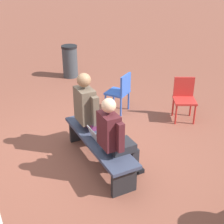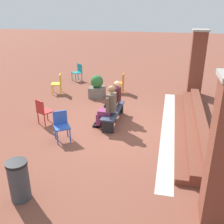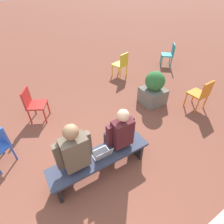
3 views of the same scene
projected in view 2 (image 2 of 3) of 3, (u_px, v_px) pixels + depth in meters
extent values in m
plane|color=brown|center=(116.00, 127.00, 8.38)|extent=(60.00, 60.00, 0.00)
cube|color=#B7B2A8|center=(168.00, 127.00, 8.35)|extent=(6.61, 0.40, 0.01)
cube|color=brown|center=(189.00, 127.00, 8.19)|extent=(5.81, 0.90, 0.15)
cube|color=brown|center=(195.00, 123.00, 8.11)|extent=(5.81, 0.60, 0.15)
cube|color=brown|center=(201.00, 119.00, 8.02)|extent=(5.81, 0.30, 0.15)
cube|color=brown|center=(197.00, 64.00, 10.82)|extent=(0.56, 0.56, 2.63)
cube|color=gray|center=(201.00, 30.00, 10.30)|extent=(0.64, 0.64, 0.08)
cube|color=#33384C|center=(113.00, 110.00, 8.55)|extent=(1.80, 0.44, 0.05)
cube|color=black|center=(118.00, 108.00, 9.36)|extent=(0.06, 0.37, 0.40)
cube|color=black|center=(108.00, 127.00, 7.92)|extent=(0.06, 0.37, 0.40)
cube|color=#232328|center=(111.00, 103.00, 8.94)|extent=(0.31, 0.36, 0.13)
cube|color=#232328|center=(107.00, 109.00, 9.15)|extent=(0.10, 0.11, 0.45)
cube|color=black|center=(105.00, 114.00, 9.24)|extent=(0.10, 0.22, 0.06)
cube|color=#232328|center=(106.00, 111.00, 9.01)|extent=(0.10, 0.11, 0.45)
cube|color=black|center=(104.00, 116.00, 9.09)|extent=(0.10, 0.22, 0.06)
cube|color=#47191E|center=(117.00, 95.00, 8.77)|extent=(0.34, 0.22, 0.50)
cube|color=#195133|center=(114.00, 96.00, 8.81)|extent=(0.04, 0.01, 0.30)
cube|color=#47191E|center=(117.00, 93.00, 8.99)|extent=(0.08, 0.09, 0.43)
cube|color=#47191E|center=(114.00, 97.00, 8.60)|extent=(0.08, 0.09, 0.43)
sphere|color=#DBAD89|center=(117.00, 84.00, 8.63)|extent=(0.20, 0.20, 0.20)
cube|color=#7F2D5B|center=(105.00, 112.00, 8.19)|extent=(0.34, 0.40, 0.14)
cube|color=#7F2D5B|center=(100.00, 119.00, 8.42)|extent=(0.11, 0.12, 0.45)
cube|color=black|center=(98.00, 124.00, 8.51)|extent=(0.11, 0.24, 0.07)
cube|color=#7F2D5B|center=(98.00, 121.00, 8.26)|extent=(0.11, 0.12, 0.45)
cube|color=black|center=(96.00, 126.00, 8.34)|extent=(0.11, 0.24, 0.07)
cube|color=brown|center=(112.00, 102.00, 8.01)|extent=(0.38, 0.24, 0.56)
cube|color=brown|center=(111.00, 100.00, 8.25)|extent=(0.09, 0.10, 0.47)
cube|color=brown|center=(108.00, 105.00, 7.82)|extent=(0.09, 0.10, 0.47)
sphere|color=#8C6647|center=(112.00, 89.00, 7.85)|extent=(0.22, 0.22, 0.22)
cube|color=#9EA0A5|center=(112.00, 109.00, 8.58)|extent=(0.32, 0.22, 0.02)
cube|color=#2D2D33|center=(112.00, 108.00, 8.58)|extent=(0.29, 0.15, 0.00)
cube|color=#9EA0A5|center=(117.00, 106.00, 8.51)|extent=(0.32, 0.07, 0.19)
cube|color=#33519E|center=(116.00, 106.00, 8.52)|extent=(0.28, 0.06, 0.17)
cube|color=orange|center=(119.00, 83.00, 11.48)|extent=(0.44, 0.44, 0.04)
cube|color=orange|center=(123.00, 78.00, 11.36)|extent=(0.40, 0.06, 0.40)
cylinder|color=orange|center=(115.00, 86.00, 11.75)|extent=(0.04, 0.04, 0.40)
cylinder|color=orange|center=(114.00, 89.00, 11.43)|extent=(0.04, 0.04, 0.40)
cylinder|color=orange|center=(123.00, 87.00, 11.70)|extent=(0.04, 0.04, 0.40)
cylinder|color=orange|center=(122.00, 89.00, 11.37)|extent=(0.04, 0.04, 0.40)
cube|color=teal|center=(77.00, 73.00, 13.19)|extent=(0.59, 0.59, 0.04)
cube|color=teal|center=(80.00, 68.00, 13.21)|extent=(0.28, 0.33, 0.40)
cylinder|color=teal|center=(72.00, 77.00, 13.30)|extent=(0.04, 0.04, 0.40)
cylinder|color=teal|center=(76.00, 78.00, 13.04)|extent=(0.04, 0.04, 0.40)
cylinder|color=teal|center=(78.00, 76.00, 13.51)|extent=(0.04, 0.04, 0.40)
cylinder|color=teal|center=(82.00, 77.00, 13.24)|extent=(0.04, 0.04, 0.40)
cube|color=#2D56B7|center=(62.00, 127.00, 7.40)|extent=(0.58, 0.58, 0.04)
cube|color=#2D56B7|center=(60.00, 117.00, 7.48)|extent=(0.26, 0.35, 0.40)
cylinder|color=#2D56B7|center=(57.00, 138.00, 7.27)|extent=(0.04, 0.04, 0.40)
cylinder|color=#2D56B7|center=(70.00, 136.00, 7.39)|extent=(0.04, 0.04, 0.40)
cylinder|color=#2D56B7|center=(55.00, 132.00, 7.58)|extent=(0.04, 0.04, 0.40)
cylinder|color=#2D56B7|center=(67.00, 130.00, 7.70)|extent=(0.04, 0.04, 0.40)
cube|color=gold|center=(56.00, 84.00, 11.36)|extent=(0.52, 0.52, 0.04)
cube|color=gold|center=(60.00, 79.00, 11.29)|extent=(0.39, 0.16, 0.40)
cylinder|color=gold|center=(53.00, 88.00, 11.60)|extent=(0.04, 0.04, 0.40)
cylinder|color=gold|center=(52.00, 90.00, 11.27)|extent=(0.04, 0.04, 0.40)
cylinder|color=gold|center=(61.00, 87.00, 11.63)|extent=(0.04, 0.04, 0.40)
cylinder|color=gold|center=(60.00, 90.00, 11.30)|extent=(0.04, 0.04, 0.40)
cube|color=red|center=(45.00, 111.00, 8.48)|extent=(0.57, 0.57, 0.04)
cube|color=red|center=(40.00, 107.00, 8.26)|extent=(0.22, 0.37, 0.40)
cylinder|color=red|center=(54.00, 117.00, 8.58)|extent=(0.04, 0.04, 0.40)
cylinder|color=red|center=(47.00, 114.00, 8.80)|extent=(0.04, 0.04, 0.40)
cylinder|color=red|center=(45.00, 121.00, 8.33)|extent=(0.04, 0.04, 0.40)
cylinder|color=red|center=(38.00, 118.00, 8.54)|extent=(0.04, 0.04, 0.40)
cube|color=#6B665B|center=(97.00, 92.00, 10.95)|extent=(0.60, 0.60, 0.44)
sphere|color=#2D6B33|center=(97.00, 81.00, 10.77)|extent=(0.52, 0.52, 0.52)
cylinder|color=#383D42|center=(19.00, 182.00, 5.17)|extent=(0.40, 0.40, 0.80)
cylinder|color=black|center=(16.00, 163.00, 5.00)|extent=(0.42, 0.42, 0.06)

